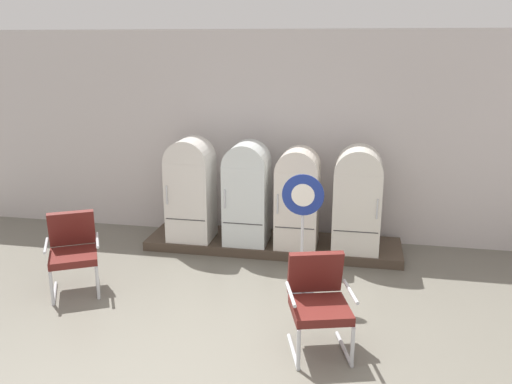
% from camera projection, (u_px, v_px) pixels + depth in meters
% --- Properties ---
extents(ground, '(12.00, 10.00, 0.05)m').
position_uv_depth(ground, '(224.00, 362.00, 5.28)').
color(ground, '#6B675C').
extents(back_wall, '(11.76, 0.12, 3.23)m').
position_uv_depth(back_wall, '(280.00, 136.00, 8.29)').
color(back_wall, silver).
rests_on(back_wall, ground).
extents(display_plinth, '(3.82, 0.95, 0.14)m').
position_uv_depth(display_plinth, '(273.00, 244.00, 8.11)').
color(display_plinth, '#46392C').
rests_on(display_plinth, ground).
extents(refrigerator_0, '(0.65, 0.62, 1.55)m').
position_uv_depth(refrigerator_0, '(191.00, 186.00, 7.96)').
color(refrigerator_0, silver).
rests_on(refrigerator_0, display_plinth).
extents(refrigerator_1, '(0.63, 0.63, 1.51)m').
position_uv_depth(refrigerator_1, '(247.00, 190.00, 7.82)').
color(refrigerator_1, silver).
rests_on(refrigerator_1, display_plinth).
extents(refrigerator_2, '(0.61, 0.61, 1.46)m').
position_uv_depth(refrigerator_2, '(298.00, 195.00, 7.68)').
color(refrigerator_2, silver).
rests_on(refrigerator_2, display_plinth).
extents(refrigerator_3, '(0.66, 0.68, 1.50)m').
position_uv_depth(refrigerator_3, '(357.00, 196.00, 7.55)').
color(refrigerator_3, silver).
rests_on(refrigerator_3, display_plinth).
extents(armchair_left, '(0.83, 0.87, 0.99)m').
position_uv_depth(armchair_left, '(73.00, 248.00, 6.66)').
color(armchair_left, silver).
rests_on(armchair_left, ground).
extents(armchair_right, '(0.75, 0.81, 0.99)m').
position_uv_depth(armchair_right, '(318.00, 298.00, 5.36)').
color(armchair_right, silver).
rests_on(armchair_right, ground).
extents(sign_stand, '(0.50, 0.32, 1.55)m').
position_uv_depth(sign_stand, '(302.00, 234.00, 6.44)').
color(sign_stand, '#2D2D30').
rests_on(sign_stand, ground).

